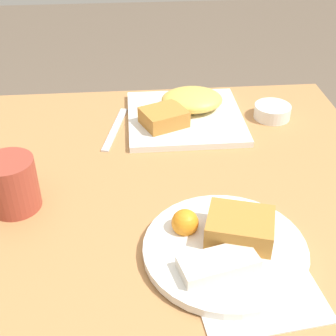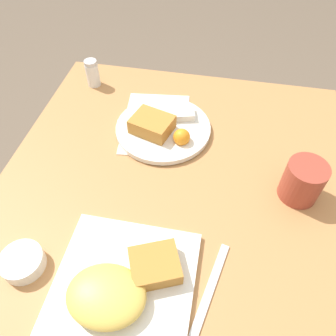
{
  "view_description": "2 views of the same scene",
  "coord_description": "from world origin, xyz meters",
  "px_view_note": "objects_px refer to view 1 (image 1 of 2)",
  "views": [
    {
      "loc": [
        0.07,
        0.68,
        1.27
      ],
      "look_at": [
        0.01,
        -0.01,
        0.79
      ],
      "focal_mm": 50.0,
      "sensor_mm": 36.0,
      "label": 1
    },
    {
      "loc": [
        0.07,
        -0.48,
        1.37
      ],
      "look_at": [
        -0.02,
        -0.02,
        0.81
      ],
      "focal_mm": 35.0,
      "sensor_mm": 36.0,
      "label": 2
    }
  ],
  "objects_px": {
    "plate_oval_far": "(225,244)",
    "sauce_ramekin": "(272,111)",
    "coffee_mug": "(12,184)",
    "butter_knife": "(115,129)",
    "plate_square_near": "(185,111)"
  },
  "relations": [
    {
      "from": "butter_knife",
      "to": "plate_square_near",
      "type": "bearing_deg",
      "value": 115.58
    },
    {
      "from": "plate_oval_far",
      "to": "coffee_mug",
      "type": "bearing_deg",
      "value": -22.75
    },
    {
      "from": "coffee_mug",
      "to": "plate_oval_far",
      "type": "bearing_deg",
      "value": 157.25
    },
    {
      "from": "butter_knife",
      "to": "coffee_mug",
      "type": "height_order",
      "value": "coffee_mug"
    },
    {
      "from": "plate_square_near",
      "to": "sauce_ramekin",
      "type": "xyz_separation_m",
      "value": [
        -0.2,
        0.01,
        -0.0
      ]
    },
    {
      "from": "plate_oval_far",
      "to": "sauce_ramekin",
      "type": "height_order",
      "value": "plate_oval_far"
    },
    {
      "from": "plate_square_near",
      "to": "plate_oval_far",
      "type": "height_order",
      "value": "plate_square_near"
    },
    {
      "from": "sauce_ramekin",
      "to": "coffee_mug",
      "type": "relative_size",
      "value": 0.87
    },
    {
      "from": "plate_square_near",
      "to": "coffee_mug",
      "type": "relative_size",
      "value": 2.72
    },
    {
      "from": "plate_square_near",
      "to": "butter_knife",
      "type": "relative_size",
      "value": 1.4
    },
    {
      "from": "plate_oval_far",
      "to": "coffee_mug",
      "type": "distance_m",
      "value": 0.38
    },
    {
      "from": "plate_square_near",
      "to": "plate_oval_far",
      "type": "xyz_separation_m",
      "value": [
        -0.01,
        0.44,
        -0.0
      ]
    },
    {
      "from": "plate_oval_far",
      "to": "butter_knife",
      "type": "distance_m",
      "value": 0.44
    },
    {
      "from": "plate_square_near",
      "to": "butter_knife",
      "type": "bearing_deg",
      "value": 12.67
    },
    {
      "from": "sauce_ramekin",
      "to": "butter_knife",
      "type": "xyz_separation_m",
      "value": [
        0.37,
        0.02,
        -0.01
      ]
    }
  ]
}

